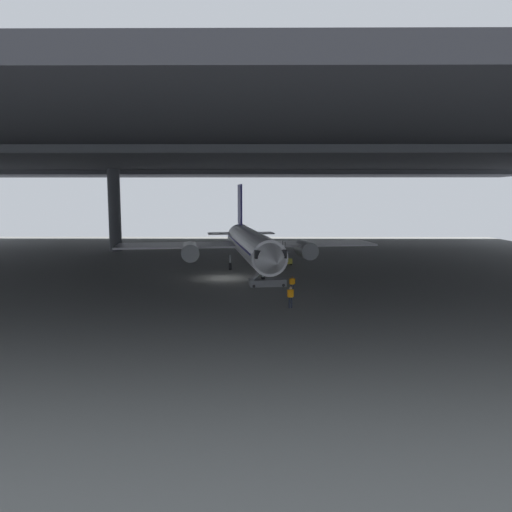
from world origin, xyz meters
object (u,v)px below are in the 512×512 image
object	(u,v)px
crew_worker_near_nose	(290,296)
baggage_tug	(284,261)
crew_worker_by_stairs	(292,283)
airplane_main	(251,244)
boarding_stairs	(268,279)

from	to	relation	value
crew_worker_near_nose	baggage_tug	world-z (taller)	crew_worker_near_nose
crew_worker_by_stairs	airplane_main	bearing A→B (deg)	107.99
airplane_main	crew_worker_near_nose	xyz separation A→B (m)	(3.55, -18.91, -2.28)
boarding_stairs	baggage_tug	world-z (taller)	boarding_stairs
airplane_main	boarding_stairs	size ratio (longest dim) A/B	7.48
boarding_stairs	crew_worker_by_stairs	xyz separation A→B (m)	(2.19, -3.47, 0.18)
crew_worker_by_stairs	baggage_tug	size ratio (longest dim) A/B	0.63
airplane_main	boarding_stairs	world-z (taller)	airplane_main
crew_worker_near_nose	crew_worker_by_stairs	distance (m)	6.30
boarding_stairs	crew_worker_near_nose	world-z (taller)	boarding_stairs
airplane_main	baggage_tug	size ratio (longest dim) A/B	13.39
crew_worker_by_stairs	crew_worker_near_nose	bearing A→B (deg)	-95.07
baggage_tug	crew_worker_by_stairs	bearing A→B (deg)	-90.60
boarding_stairs	baggage_tug	bearing A→B (deg)	81.11
boarding_stairs	crew_worker_near_nose	xyz separation A→B (m)	(1.63, -9.75, 0.30)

